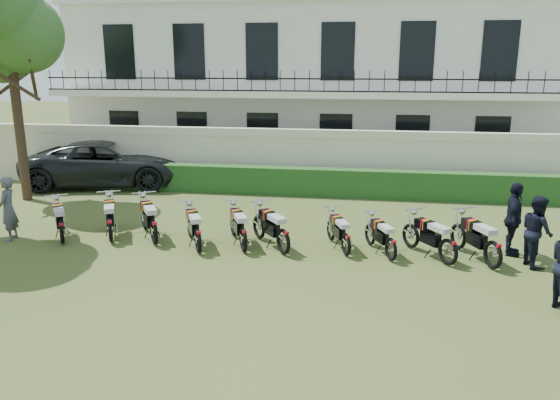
{
  "coord_description": "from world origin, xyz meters",
  "views": [
    {
      "loc": [
        2.74,
        -12.0,
        4.72
      ],
      "look_at": [
        0.38,
        2.79,
        0.91
      ],
      "focal_mm": 35.0,
      "sensor_mm": 36.0,
      "label": 1
    }
  ],
  "objects_px": {
    "motorcycle_2": "(154,226)",
    "motorcycle_9": "(494,248)",
    "motorcycle_4": "(243,234)",
    "motorcycle_6": "(346,239)",
    "motorcycle_3": "(198,235)",
    "officer_4": "(537,231)",
    "tree_west_near": "(8,25)",
    "motorcycle_8": "(449,245)",
    "motorcycle_1": "(110,224)",
    "motorcycle_5": "(283,235)",
    "inspector": "(8,209)",
    "motorcycle_7": "(391,244)",
    "suv": "(108,164)",
    "motorcycle_0": "(61,227)",
    "officer_5": "(513,219)"
  },
  "relations": [
    {
      "from": "motorcycle_0",
      "to": "officer_5",
      "type": "xyz_separation_m",
      "value": [
        11.56,
        1.05,
        0.43
      ]
    },
    {
      "from": "motorcycle_0",
      "to": "motorcycle_2",
      "type": "relative_size",
      "value": 0.92
    },
    {
      "from": "tree_west_near",
      "to": "motorcycle_0",
      "type": "distance_m",
      "value": 7.9
    },
    {
      "from": "motorcycle_3",
      "to": "tree_west_near",
      "type": "bearing_deg",
      "value": 123.06
    },
    {
      "from": "motorcycle_8",
      "to": "suv",
      "type": "height_order",
      "value": "suv"
    },
    {
      "from": "motorcycle_0",
      "to": "officer_5",
      "type": "relative_size",
      "value": 0.9
    },
    {
      "from": "motorcycle_6",
      "to": "inspector",
      "type": "relative_size",
      "value": 0.99
    },
    {
      "from": "officer_5",
      "to": "motorcycle_9",
      "type": "bearing_deg",
      "value": 161.6
    },
    {
      "from": "motorcycle_5",
      "to": "motorcycle_9",
      "type": "bearing_deg",
      "value": -38.81
    },
    {
      "from": "motorcycle_2",
      "to": "motorcycle_9",
      "type": "bearing_deg",
      "value": -35.14
    },
    {
      "from": "motorcycle_4",
      "to": "motorcycle_6",
      "type": "xyz_separation_m",
      "value": [
        2.58,
        0.14,
        -0.04
      ]
    },
    {
      "from": "motorcycle_5",
      "to": "motorcycle_8",
      "type": "distance_m",
      "value": 3.97
    },
    {
      "from": "motorcycle_8",
      "to": "motorcycle_0",
      "type": "bearing_deg",
      "value": 145.17
    },
    {
      "from": "motorcycle_4",
      "to": "motorcycle_7",
      "type": "height_order",
      "value": "motorcycle_4"
    },
    {
      "from": "motorcycle_4",
      "to": "motorcycle_1",
      "type": "bearing_deg",
      "value": 152.6
    },
    {
      "from": "officer_4",
      "to": "motorcycle_9",
      "type": "bearing_deg",
      "value": 101.63
    },
    {
      "from": "motorcycle_5",
      "to": "motorcycle_0",
      "type": "bearing_deg",
      "value": 144.63
    },
    {
      "from": "tree_west_near",
      "to": "motorcycle_7",
      "type": "xyz_separation_m",
      "value": [
        12.39,
        -4.22,
        -5.44
      ]
    },
    {
      "from": "motorcycle_2",
      "to": "suv",
      "type": "distance_m",
      "value": 7.97
    },
    {
      "from": "tree_west_near",
      "to": "inspector",
      "type": "bearing_deg",
      "value": -61.84
    },
    {
      "from": "motorcycle_6",
      "to": "motorcycle_7",
      "type": "xyz_separation_m",
      "value": [
        1.09,
        -0.18,
        -0.0
      ]
    },
    {
      "from": "officer_4",
      "to": "motorcycle_1",
      "type": "bearing_deg",
      "value": 79.3
    },
    {
      "from": "motorcycle_5",
      "to": "inspector",
      "type": "distance_m",
      "value": 7.52
    },
    {
      "from": "suv",
      "to": "officer_4",
      "type": "relative_size",
      "value": 3.65
    },
    {
      "from": "motorcycle_7",
      "to": "inspector",
      "type": "distance_m",
      "value": 10.16
    },
    {
      "from": "motorcycle_1",
      "to": "motorcycle_2",
      "type": "xyz_separation_m",
      "value": [
        1.22,
        -0.01,
        0.01
      ]
    },
    {
      "from": "tree_west_near",
      "to": "motorcycle_8",
      "type": "distance_m",
      "value": 15.35
    },
    {
      "from": "tree_west_near",
      "to": "inspector",
      "type": "distance_m",
      "value": 6.9
    },
    {
      "from": "tree_west_near",
      "to": "motorcycle_8",
      "type": "xyz_separation_m",
      "value": [
        13.71,
        -4.3,
        -5.38
      ]
    },
    {
      "from": "inspector",
      "to": "motorcycle_8",
      "type": "bearing_deg",
      "value": 78.17
    },
    {
      "from": "motorcycle_3",
      "to": "motorcycle_7",
      "type": "relative_size",
      "value": 1.09
    },
    {
      "from": "motorcycle_5",
      "to": "motorcycle_6",
      "type": "distance_m",
      "value": 1.57
    },
    {
      "from": "motorcycle_4",
      "to": "motorcycle_5",
      "type": "relative_size",
      "value": 1.07
    },
    {
      "from": "motorcycle_0",
      "to": "motorcycle_3",
      "type": "relative_size",
      "value": 0.92
    },
    {
      "from": "tree_west_near",
      "to": "motorcycle_9",
      "type": "distance_m",
      "value": 16.26
    },
    {
      "from": "motorcycle_0",
      "to": "motorcycle_5",
      "type": "distance_m",
      "value": 5.92
    },
    {
      "from": "motorcycle_5",
      "to": "motorcycle_8",
      "type": "relative_size",
      "value": 1.01
    },
    {
      "from": "motorcycle_1",
      "to": "motorcycle_9",
      "type": "height_order",
      "value": "motorcycle_9"
    },
    {
      "from": "motorcycle_1",
      "to": "motorcycle_8",
      "type": "relative_size",
      "value": 1.12
    },
    {
      "from": "motorcycle_1",
      "to": "motorcycle_7",
      "type": "xyz_separation_m",
      "value": [
        7.35,
        -0.24,
        -0.07
      ]
    },
    {
      "from": "officer_4",
      "to": "tree_west_near",
      "type": "bearing_deg",
      "value": 65.05
    },
    {
      "from": "motorcycle_1",
      "to": "motorcycle_9",
      "type": "distance_m",
      "value": 9.68
    },
    {
      "from": "officer_4",
      "to": "motorcycle_7",
      "type": "bearing_deg",
      "value": 83.51
    },
    {
      "from": "tree_west_near",
      "to": "motorcycle_4",
      "type": "xyz_separation_m",
      "value": [
        8.72,
        -4.18,
        -5.39
      ]
    },
    {
      "from": "suv",
      "to": "officer_4",
      "type": "xyz_separation_m",
      "value": [
        13.94,
        -6.57,
        -0.01
      ]
    },
    {
      "from": "motorcycle_3",
      "to": "officer_4",
      "type": "xyz_separation_m",
      "value": [
        8.13,
        0.47,
        0.36
      ]
    },
    {
      "from": "tree_west_near",
      "to": "suv",
      "type": "relative_size",
      "value": 1.26
    },
    {
      "from": "inspector",
      "to": "officer_4",
      "type": "bearing_deg",
      "value": 79.67
    },
    {
      "from": "motorcycle_3",
      "to": "motorcycle_8",
      "type": "bearing_deg",
      "value": -25.42
    },
    {
      "from": "motorcycle_5",
      "to": "motorcycle_9",
      "type": "distance_m",
      "value": 4.97
    }
  ]
}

